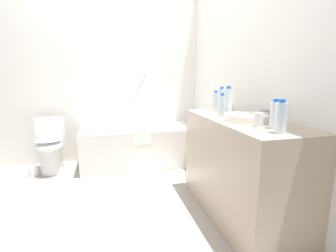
# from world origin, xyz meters

# --- Properties ---
(ground_plane) EXTENTS (3.71, 3.71, 0.00)m
(ground_plane) POSITION_xyz_m (0.00, 0.00, 0.00)
(ground_plane) COLOR #9E9389
(wall_back_tiled) EXTENTS (3.09, 0.10, 2.51)m
(wall_back_tiled) POSITION_xyz_m (0.00, 1.40, 1.26)
(wall_back_tiled) COLOR white
(wall_back_tiled) RESTS_ON ground_plane
(wall_right_mirror) EXTENTS (0.10, 3.11, 2.51)m
(wall_right_mirror) POSITION_xyz_m (1.39, 0.00, 1.26)
(wall_right_mirror) COLOR white
(wall_right_mirror) RESTS_ON ground_plane
(bathtub) EXTENTS (1.65, 0.68, 1.25)m
(bathtub) POSITION_xyz_m (0.48, 1.02, 0.28)
(bathtub) COLOR silver
(bathtub) RESTS_ON ground_plane
(toilet) EXTENTS (0.36, 0.48, 0.69)m
(toilet) POSITION_xyz_m (-0.70, 1.00, 0.34)
(toilet) COLOR white
(toilet) RESTS_ON ground_plane
(vanity_counter) EXTENTS (0.53, 1.30, 0.86)m
(vanity_counter) POSITION_xyz_m (1.08, -0.49, 0.43)
(vanity_counter) COLOR tan
(vanity_counter) RESTS_ON ground_plane
(sink_basin) EXTENTS (0.34, 0.34, 0.05)m
(sink_basin) POSITION_xyz_m (1.06, -0.56, 0.89)
(sink_basin) COLOR white
(sink_basin) RESTS_ON vanity_counter
(sink_faucet) EXTENTS (0.10, 0.15, 0.08)m
(sink_faucet) POSITION_xyz_m (1.26, -0.56, 0.90)
(sink_faucet) COLOR #A0A0A5
(sink_faucet) RESTS_ON vanity_counter
(water_bottle_0) EXTENTS (0.06, 0.06, 0.19)m
(water_bottle_0) POSITION_xyz_m (1.02, -0.22, 0.95)
(water_bottle_0) COLOR silver
(water_bottle_0) RESTS_ON vanity_counter
(water_bottle_1) EXTENTS (0.07, 0.07, 0.26)m
(water_bottle_1) POSITION_xyz_m (1.02, -0.32, 0.98)
(water_bottle_1) COLOR silver
(water_bottle_1) RESTS_ON vanity_counter
(water_bottle_2) EXTENTS (0.07, 0.07, 0.21)m
(water_bottle_2) POSITION_xyz_m (1.03, -1.00, 0.96)
(water_bottle_2) COLOR silver
(water_bottle_2) RESTS_ON vanity_counter
(water_bottle_3) EXTENTS (0.07, 0.07, 0.20)m
(water_bottle_3) POSITION_xyz_m (1.08, -0.87, 0.95)
(water_bottle_3) COLOR silver
(water_bottle_3) RESTS_ON vanity_counter
(water_bottle_4) EXTENTS (0.06, 0.06, 0.20)m
(water_bottle_4) POSITION_xyz_m (1.07, 0.02, 0.96)
(water_bottle_4) COLOR silver
(water_bottle_4) RESTS_ON vanity_counter
(water_bottle_5) EXTENTS (0.06, 0.06, 0.25)m
(water_bottle_5) POSITION_xyz_m (1.08, -0.09, 0.98)
(water_bottle_5) COLOR silver
(water_bottle_5) RESTS_ON vanity_counter
(drinking_glass_0) EXTENTS (0.06, 0.06, 0.09)m
(drinking_glass_0) POSITION_xyz_m (1.09, -0.25, 0.91)
(drinking_glass_0) COLOR white
(drinking_glass_0) RESTS_ON vanity_counter
(drinking_glass_1) EXTENTS (0.07, 0.07, 0.10)m
(drinking_glass_1) POSITION_xyz_m (1.02, -0.79, 0.91)
(drinking_glass_1) COLOR white
(drinking_glass_1) RESTS_ON vanity_counter
(bath_mat) EXTENTS (0.59, 0.41, 0.01)m
(bath_mat) POSITION_xyz_m (0.52, 0.44, 0.01)
(bath_mat) COLOR white
(bath_mat) RESTS_ON ground_plane
(toilet_paper_roll) EXTENTS (0.11, 0.11, 0.12)m
(toilet_paper_roll) POSITION_xyz_m (-0.90, 0.93, 0.06)
(toilet_paper_roll) COLOR white
(toilet_paper_roll) RESTS_ON ground_plane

